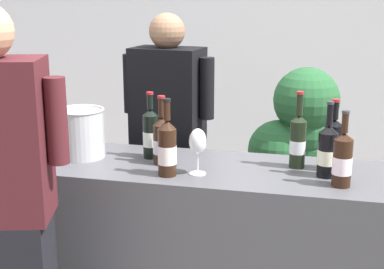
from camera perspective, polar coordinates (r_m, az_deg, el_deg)
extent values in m
cube|color=white|center=(5.01, 6.34, 11.08)|extent=(8.00, 0.10, 2.80)
cube|color=#4C4C51|center=(2.74, -1.32, -12.37)|extent=(2.09, 0.56, 0.92)
cylinder|color=black|center=(2.54, 14.38, -1.34)|extent=(0.08, 0.08, 0.21)
cone|color=black|center=(2.51, 14.55, 1.24)|extent=(0.08, 0.08, 0.03)
cylinder|color=black|center=(2.50, 14.63, 2.41)|extent=(0.03, 0.03, 0.08)
cylinder|color=maroon|center=(2.49, 14.70, 3.43)|extent=(0.03, 0.03, 0.01)
cylinder|color=silver|center=(2.55, 14.37, -1.57)|extent=(0.09, 0.09, 0.07)
cylinder|color=black|center=(2.56, -3.14, -1.05)|extent=(0.08, 0.08, 0.19)
cone|color=black|center=(2.53, -3.18, 1.41)|extent=(0.08, 0.08, 0.04)
cylinder|color=black|center=(2.52, -3.20, 2.79)|extent=(0.03, 0.03, 0.09)
cylinder|color=maroon|center=(2.51, -3.22, 3.89)|extent=(0.04, 0.04, 0.01)
cylinder|color=silver|center=(2.56, -3.14, -1.25)|extent=(0.08, 0.08, 0.07)
cylinder|color=black|center=(2.65, -4.30, -0.22)|extent=(0.07, 0.07, 0.21)
cone|color=black|center=(2.63, -4.35, 2.32)|extent=(0.07, 0.07, 0.03)
cylinder|color=black|center=(2.62, -4.37, 3.40)|extent=(0.03, 0.03, 0.07)
cylinder|color=maroon|center=(2.61, -4.39, 4.29)|extent=(0.03, 0.03, 0.01)
cylinder|color=silver|center=(2.66, -4.30, -0.44)|extent=(0.08, 0.08, 0.07)
cylinder|color=black|center=(2.45, 13.83, -2.05)|extent=(0.08, 0.08, 0.20)
cone|color=black|center=(2.42, 14.00, 0.54)|extent=(0.08, 0.08, 0.03)
cylinder|color=black|center=(2.41, 14.09, 1.99)|extent=(0.03, 0.03, 0.09)
cylinder|color=#333338|center=(2.40, 14.17, 3.21)|extent=(0.03, 0.03, 0.01)
cylinder|color=#EDEECB|center=(2.45, 13.82, -2.27)|extent=(0.09, 0.09, 0.07)
cylinder|color=black|center=(2.40, -2.59, -1.85)|extent=(0.08, 0.08, 0.21)
cone|color=black|center=(2.36, -2.63, 1.05)|extent=(0.08, 0.08, 0.04)
cylinder|color=black|center=(2.35, -2.64, 2.48)|extent=(0.03, 0.03, 0.08)
cylinder|color=black|center=(2.34, -2.66, 3.59)|extent=(0.04, 0.04, 0.01)
cylinder|color=silver|center=(2.40, -2.59, -2.09)|extent=(0.08, 0.08, 0.08)
cylinder|color=black|center=(2.93, -15.36, 0.70)|extent=(0.07, 0.07, 0.21)
cone|color=black|center=(2.90, -15.52, 3.05)|extent=(0.07, 0.07, 0.04)
cylinder|color=black|center=(2.89, -15.61, 4.32)|extent=(0.03, 0.03, 0.10)
cylinder|color=maroon|center=(2.88, -15.68, 5.37)|extent=(0.03, 0.03, 0.01)
cylinder|color=silver|center=(2.93, -15.34, 0.50)|extent=(0.07, 0.07, 0.07)
cylinder|color=black|center=(2.35, 15.30, -2.86)|extent=(0.08, 0.08, 0.20)
cone|color=black|center=(2.32, 15.49, -0.17)|extent=(0.08, 0.08, 0.03)
cylinder|color=black|center=(2.30, 15.58, 1.13)|extent=(0.03, 0.03, 0.08)
cylinder|color=#333338|center=(2.29, 15.66, 2.26)|extent=(0.03, 0.03, 0.01)
cylinder|color=white|center=(2.35, 15.28, -3.09)|extent=(0.08, 0.08, 0.07)
cylinder|color=black|center=(2.55, 10.89, -1.03)|extent=(0.07, 0.07, 0.22)
cone|color=black|center=(2.52, 11.03, 1.66)|extent=(0.07, 0.07, 0.03)
cylinder|color=black|center=(2.50, 11.10, 3.04)|extent=(0.03, 0.03, 0.10)
cylinder|color=maroon|center=(2.49, 11.16, 4.26)|extent=(0.03, 0.03, 0.01)
cylinder|color=silver|center=(2.55, 10.88, -1.26)|extent=(0.07, 0.07, 0.06)
cylinder|color=silver|center=(2.44, 0.59, -4.06)|extent=(0.07, 0.07, 0.00)
cylinder|color=silver|center=(2.43, 0.59, -2.99)|extent=(0.01, 0.01, 0.09)
ellipsoid|color=silver|center=(2.40, 0.60, -0.74)|extent=(0.08, 0.08, 0.12)
ellipsoid|color=maroon|center=(2.40, 0.60, -1.21)|extent=(0.06, 0.06, 0.04)
cylinder|color=silver|center=(2.71, -11.39, 0.06)|extent=(0.22, 0.22, 0.23)
torus|color=silver|center=(2.69, -11.52, 2.51)|extent=(0.23, 0.23, 0.01)
cube|color=black|center=(3.28, -2.39, -8.33)|extent=(0.37, 0.28, 0.85)
cube|color=black|center=(3.07, -2.53, 3.83)|extent=(0.41, 0.29, 0.56)
sphere|color=#8C664C|center=(3.03, -2.60, 10.66)|extent=(0.20, 0.20, 0.20)
cylinder|color=black|center=(2.98, 1.56, 4.79)|extent=(0.08, 0.08, 0.33)
cylinder|color=black|center=(3.16, -6.40, 5.28)|extent=(0.08, 0.08, 0.33)
cylinder|color=#47191E|center=(2.07, -13.86, 1.37)|extent=(0.08, 0.08, 0.32)
cylinder|color=brown|center=(3.93, 10.26, -8.81)|extent=(0.35, 0.35, 0.31)
sphere|color=#23562D|center=(3.67, 11.89, 0.21)|extent=(0.39, 0.39, 0.39)
sphere|color=#23562D|center=(3.65, 8.95, -1.65)|extent=(0.40, 0.40, 0.40)
sphere|color=#23562D|center=(3.59, 11.77, 3.49)|extent=(0.42, 0.42, 0.42)
sphere|color=#23562D|center=(3.71, 12.00, -1.71)|extent=(0.40, 0.40, 0.40)
cylinder|color=#4C3823|center=(3.77, 10.58, -2.43)|extent=(0.05, 0.05, 0.60)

